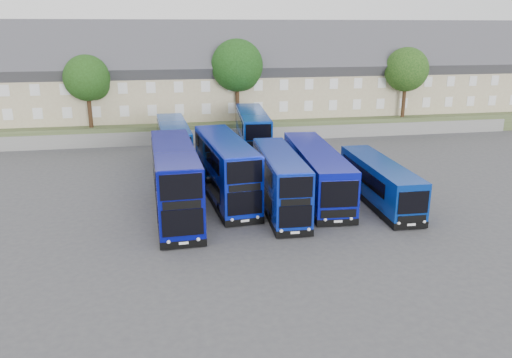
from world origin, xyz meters
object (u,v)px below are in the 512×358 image
object	(u,v)px
dd_front_left	(175,182)
tree_east	(407,71)
tree_mid	(238,67)
tree_west	(88,80)
coach_east_a	(316,173)
dd_front_mid	(225,170)
tree_far	(424,64)

from	to	relation	value
dd_front_left	tree_east	world-z (taller)	tree_east
tree_mid	tree_west	bearing A→B (deg)	-178.21
coach_east_a	tree_east	distance (m)	27.58
tree_east	dd_front_mid	bearing A→B (deg)	-139.93
dd_front_mid	tree_far	distance (m)	41.10
tree_mid	tree_east	distance (m)	20.02
dd_front_left	coach_east_a	size ratio (longest dim) A/B	0.90
dd_front_mid	dd_front_left	bearing A→B (deg)	-150.95
tree_west	tree_mid	size ratio (longest dim) A/B	0.83
dd_front_left	tree_west	world-z (taller)	tree_west
dd_front_left	tree_east	distance (m)	36.46
coach_east_a	dd_front_mid	bearing A→B (deg)	-178.68
tree_west	tree_far	size ratio (longest dim) A/B	0.88
dd_front_mid	tree_west	xyz separation A→B (m)	(-11.81, 20.35, 4.82)
dd_front_mid	tree_west	distance (m)	24.02
tree_mid	tree_east	size ratio (longest dim) A/B	1.12
dd_front_left	tree_far	bearing A→B (deg)	39.38
tree_west	tree_mid	bearing A→B (deg)	1.79
dd_front_left	tree_west	size ratio (longest dim) A/B	1.56
tree_west	dd_front_mid	bearing A→B (deg)	-59.86
coach_east_a	tree_far	world-z (taller)	tree_far
tree_west	tree_east	xyz separation A→B (m)	(36.00, 0.00, 0.34)
tree_west	tree_east	world-z (taller)	tree_east
dd_front_mid	coach_east_a	xyz separation A→B (m)	(6.84, -0.34, -0.47)
tree_mid	tree_far	distance (m)	26.80
dd_front_left	coach_east_a	world-z (taller)	dd_front_left
dd_front_mid	tree_mid	bearing A→B (deg)	73.45
tree_west	tree_east	distance (m)	36.00
dd_front_left	tree_mid	world-z (taller)	tree_mid
tree_west	tree_far	distance (m)	42.58
dd_front_mid	tree_mid	world-z (taller)	tree_mid
tree_west	tree_mid	xyz separation A→B (m)	(16.00, 0.50, 1.02)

